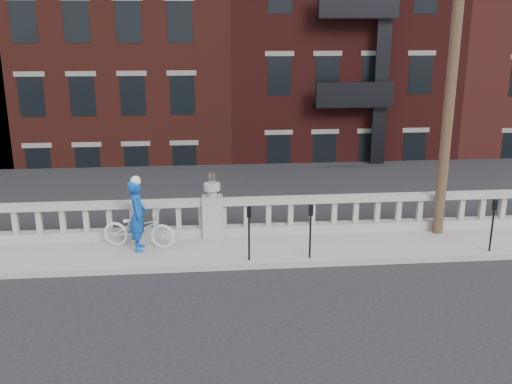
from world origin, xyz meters
The scene contains 11 objects.
ground centered at (0.00, 0.00, 0.00)m, with size 120.00×120.00×0.00m, color black.
sidewalk centered at (0.00, 3.00, 0.07)m, with size 32.00×2.20×0.15m, color gray.
balustrade centered at (0.00, 3.95, 0.64)m, with size 28.00×0.34×1.03m.
planter_pedestal centered at (0.00, 3.95, 0.83)m, with size 0.55×0.55×1.76m.
lower_level centered at (0.56, 23.04, 2.63)m, with size 80.00×44.00×20.80m.
utility_pole centered at (6.20, 3.60, 5.24)m, with size 1.60×0.28×10.00m.
parking_meter_a centered at (0.84, 2.15, 1.00)m, with size 0.10×0.09×1.36m.
parking_meter_b centered at (2.34, 2.15, 1.00)m, with size 0.10×0.09×1.36m.
parking_meter_c centered at (6.98, 2.15, 1.00)m, with size 0.10×0.09×1.36m.
bicycle centered at (-1.91, 3.29, 0.65)m, with size 0.66×1.90×1.00m, color silver.
cyclist centered at (-1.90, 3.11, 1.07)m, with size 0.67×0.44×1.83m, color #0B43A9.
Camera 1 is at (-0.21, -10.73, 5.61)m, focal length 40.00 mm.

